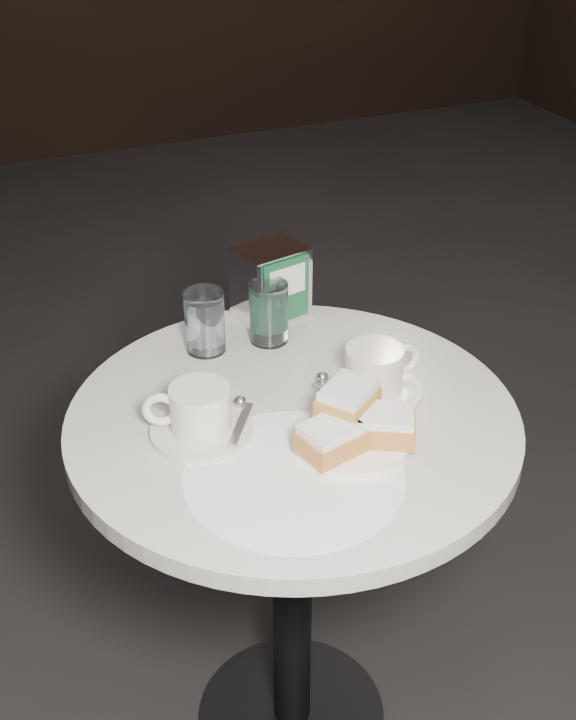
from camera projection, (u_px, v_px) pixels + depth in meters
The scene contains 9 objects.
ground at pixel (292, 720), 1.78m from camera, with size 7.00×7.00×0.00m, color black.
cafe_table at pixel (293, 511), 1.49m from camera, with size 0.70×0.70×0.74m.
sugar_spill at pixel (294, 476), 1.26m from camera, with size 0.31×0.31×0.00m, color white.
beignet_plate at pixel (354, 427), 1.31m from camera, with size 0.19×0.18×0.08m.
coffee_cup_left at pixel (200, 414), 1.33m from camera, with size 0.20×0.20×0.08m.
coffee_cup_right at pixel (374, 374), 1.42m from camera, with size 0.18×0.17×0.08m.
water_glass_left at pixel (205, 322), 1.52m from camera, with size 0.08×0.08×0.11m.
water_glass_right at pixel (269, 313), 1.55m from camera, with size 0.08×0.08×0.11m.
napkin_dispenser at pixel (271, 283), 1.61m from camera, with size 0.13×0.12×0.14m.
Camera 1 is at (-0.45, -1.04, 1.55)m, focal length 45.00 mm.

